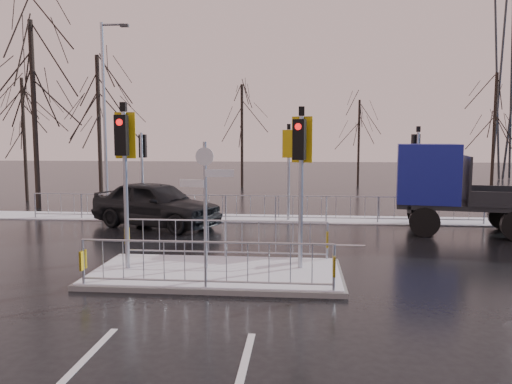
# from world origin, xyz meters

# --- Properties ---
(ground) EXTENTS (120.00, 120.00, 0.00)m
(ground) POSITION_xyz_m (0.00, 0.00, 0.00)
(ground) COLOR black
(ground) RESTS_ON ground
(snow_verge) EXTENTS (30.00, 2.00, 0.04)m
(snow_verge) POSITION_xyz_m (0.00, 8.60, 0.02)
(snow_verge) COLOR white
(snow_verge) RESTS_ON ground
(lane_markings) EXTENTS (8.00, 11.38, 0.01)m
(lane_markings) POSITION_xyz_m (0.00, -0.33, 0.00)
(lane_markings) COLOR silver
(lane_markings) RESTS_ON ground
(traffic_island) EXTENTS (6.00, 3.04, 4.15)m
(traffic_island) POSITION_xyz_m (-0.01, 0.01, 0.39)
(traffic_island) COLOR slate
(traffic_island) RESTS_ON ground
(far_kerb_fixtures) EXTENTS (18.00, 0.65, 3.83)m
(far_kerb_fixtures) POSITION_xyz_m (0.29, 8.09, 1.02)
(far_kerb_fixtures) COLOR #9CA1AA
(far_kerb_fixtures) RESTS_ON ground
(car_far_lane) EXTENTS (5.49, 3.92, 1.74)m
(car_far_lane) POSITION_xyz_m (-3.39, 6.46, 0.87)
(car_far_lane) COLOR black
(car_far_lane) RESTS_ON ground
(flatbed_truck) EXTENTS (7.01, 3.55, 3.10)m
(flatbed_truck) POSITION_xyz_m (7.38, 6.29, 1.65)
(flatbed_truck) COLOR black
(flatbed_truck) RESTS_ON ground
(tree_near_a) EXTENTS (4.75, 4.75, 8.97)m
(tree_near_a) POSITION_xyz_m (-10.50, 11.00, 6.11)
(tree_near_a) COLOR black
(tree_near_a) RESTS_ON ground
(tree_near_b) EXTENTS (4.00, 4.00, 7.55)m
(tree_near_b) POSITION_xyz_m (-8.00, 12.50, 5.15)
(tree_near_b) COLOR black
(tree_near_b) RESTS_ON ground
(tree_near_c) EXTENTS (3.50, 3.50, 6.61)m
(tree_near_c) POSITION_xyz_m (-12.50, 13.50, 4.50)
(tree_near_c) COLOR black
(tree_near_c) RESTS_ON ground
(tree_far_a) EXTENTS (3.75, 3.75, 7.08)m
(tree_far_a) POSITION_xyz_m (-2.00, 22.00, 4.82)
(tree_far_a) COLOR black
(tree_far_a) RESTS_ON ground
(tree_far_b) EXTENTS (3.25, 3.25, 6.14)m
(tree_far_b) POSITION_xyz_m (6.00, 24.00, 4.18)
(tree_far_b) COLOR black
(tree_far_b) RESTS_ON ground
(tree_far_c) EXTENTS (4.00, 4.00, 7.55)m
(tree_far_c) POSITION_xyz_m (14.00, 21.00, 5.15)
(tree_far_c) COLOR black
(tree_far_c) RESTS_ON ground
(street_lamp_left) EXTENTS (1.25, 0.18, 8.20)m
(street_lamp_left) POSITION_xyz_m (-6.43, 9.50, 4.49)
(street_lamp_left) COLOR #9CA1AA
(street_lamp_left) RESTS_ON ground
(pylon_wires) EXTENTS (70.00, 2.38, 19.97)m
(pylon_wires) POSITION_xyz_m (16.88, 30.00, 11.03)
(pylon_wires) COLOR #2D3033
(pylon_wires) RESTS_ON ground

